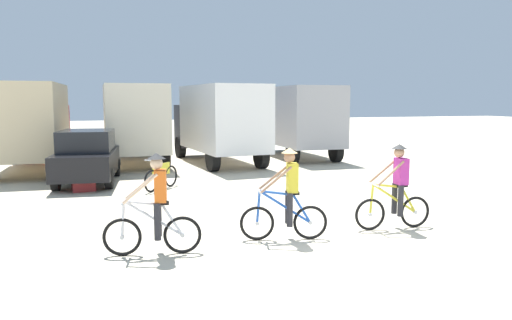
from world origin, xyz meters
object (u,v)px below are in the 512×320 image
object	(u,v)px
box_truck_tan_camper	(31,123)
cyclist_near_camera	(396,190)
bicycle_spare	(161,177)
cyclist_orange_shirt	(155,208)
supply_crate	(83,179)
box_truck_cream_rv	(133,120)
cyclist_cowboy_hat	(287,198)
box_truck_grey_hauler	(296,118)
sedan_parked	(88,157)
box_truck_avon_van	(219,120)

from	to	relation	value
box_truck_tan_camper	cyclist_near_camera	bearing A→B (deg)	-54.23
bicycle_spare	cyclist_near_camera	bearing A→B (deg)	-55.88
cyclist_orange_shirt	bicycle_spare	bearing A→B (deg)	82.26
supply_crate	box_truck_cream_rv	bearing A→B (deg)	72.26
box_truck_tan_camper	box_truck_cream_rv	xyz separation A→B (m)	(3.91, 1.12, 0.00)
cyclist_orange_shirt	box_truck_tan_camper	bearing A→B (deg)	105.83
cyclist_orange_shirt	cyclist_cowboy_hat	xyz separation A→B (m)	(2.55, 0.14, 0.00)
box_truck_tan_camper	box_truck_grey_hauler	xyz separation A→B (m)	(11.52, 1.16, 0.00)
cyclist_orange_shirt	sedan_parked	bearing A→B (deg)	98.76
box_truck_tan_camper	cyclist_near_camera	distance (m)	14.48
box_truck_cream_rv	box_truck_grey_hauler	bearing A→B (deg)	0.35
box_truck_cream_rv	box_truck_avon_van	xyz separation A→B (m)	(3.51, -1.05, 0.00)
box_truck_tan_camper	cyclist_orange_shirt	size ratio (longest dim) A/B	3.75
box_truck_cream_rv	box_truck_avon_van	distance (m)	3.67
sedan_parked	box_truck_cream_rv	bearing A→B (deg)	68.97
cyclist_orange_shirt	cyclist_near_camera	world-z (taller)	same
box_truck_avon_van	box_truck_grey_hauler	size ratio (longest dim) A/B	1.02
cyclist_cowboy_hat	bicycle_spare	size ratio (longest dim) A/B	1.36
supply_crate	sedan_parked	bearing A→B (deg)	84.64
box_truck_avon_van	bicycle_spare	size ratio (longest dim) A/B	5.17
box_truck_tan_camper	box_truck_grey_hauler	size ratio (longest dim) A/B	1.00
box_truck_grey_hauler	sedan_parked	xyz separation A→B (m)	(-9.42, -4.76, -0.99)
box_truck_grey_hauler	cyclist_orange_shirt	size ratio (longest dim) A/B	3.75
box_truck_grey_hauler	cyclist_cowboy_hat	distance (m)	14.14
box_truck_tan_camper	supply_crate	distance (m)	5.54
box_truck_tan_camper	sedan_parked	distance (m)	4.28
box_truck_avon_van	cyclist_near_camera	world-z (taller)	box_truck_avon_van
box_truck_cream_rv	cyclist_cowboy_hat	world-z (taller)	box_truck_cream_rv
box_truck_avon_van	sedan_parked	world-z (taller)	box_truck_avon_van
cyclist_cowboy_hat	supply_crate	size ratio (longest dim) A/B	2.42
sedan_parked	cyclist_orange_shirt	world-z (taller)	cyclist_orange_shirt
box_truck_tan_camper	sedan_parked	bearing A→B (deg)	-59.75
box_truck_tan_camper	supply_crate	bearing A→B (deg)	-68.26
box_truck_avon_van	cyclist_orange_shirt	world-z (taller)	box_truck_avon_van
cyclist_orange_shirt	supply_crate	xyz separation A→B (m)	(-1.41, 6.99, -0.50)
box_truck_grey_hauler	cyclist_cowboy_hat	xyz separation A→B (m)	(-5.59, -12.95, -1.03)
cyclist_near_camera	bicycle_spare	xyz separation A→B (m)	(-4.19, 6.19, -0.45)
box_truck_cream_rv	cyclist_orange_shirt	size ratio (longest dim) A/B	3.71
bicycle_spare	supply_crate	world-z (taller)	bicycle_spare
box_truck_avon_van	supply_crate	world-z (taller)	box_truck_avon_van
sedan_parked	bicycle_spare	xyz separation A→B (m)	(2.15, -1.94, -0.48)
box_truck_avon_van	cyclist_cowboy_hat	xyz separation A→B (m)	(-1.49, -11.85, -1.03)
box_truck_tan_camper	cyclist_near_camera	world-z (taller)	box_truck_tan_camper
box_truck_grey_hauler	supply_crate	xyz separation A→B (m)	(-9.55, -6.11, -1.53)
box_truck_grey_hauler	cyclist_orange_shirt	world-z (taller)	box_truck_grey_hauler
cyclist_orange_shirt	cyclist_cowboy_hat	world-z (taller)	same
cyclist_near_camera	box_truck_grey_hauler	bearing A→B (deg)	76.59
supply_crate	bicycle_spare	bearing A→B (deg)	-14.55
bicycle_spare	supply_crate	size ratio (longest dim) A/B	1.79
sedan_parked	supply_crate	xyz separation A→B (m)	(-0.13, -1.35, -0.54)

